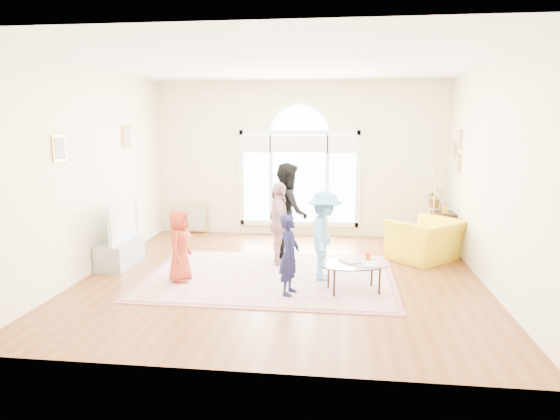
# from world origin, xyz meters

# --- Properties ---
(ground) EXTENTS (6.00, 6.00, 0.00)m
(ground) POSITION_xyz_m (0.00, 0.00, 0.00)
(ground) COLOR brown
(ground) RESTS_ON ground
(room_shell) EXTENTS (6.00, 6.00, 6.00)m
(room_shell) POSITION_xyz_m (0.01, 2.83, 1.57)
(room_shell) COLOR #FBF0C6
(room_shell) RESTS_ON ground
(area_rug) EXTENTS (3.60, 2.60, 0.02)m
(area_rug) POSITION_xyz_m (-0.20, -0.02, 0.01)
(area_rug) COLOR #C5AE96
(area_rug) RESTS_ON ground
(rug_border) EXTENTS (3.80, 2.80, 0.01)m
(rug_border) POSITION_xyz_m (-0.20, -0.02, 0.01)
(rug_border) COLOR #9C5A5E
(rug_border) RESTS_ON ground
(tv_console) EXTENTS (0.45, 1.00, 0.42)m
(tv_console) POSITION_xyz_m (-2.75, 0.30, 0.21)
(tv_console) COLOR #999CA1
(tv_console) RESTS_ON ground
(television) EXTENTS (0.17, 1.11, 0.64)m
(television) POSITION_xyz_m (-2.74, 0.30, 0.74)
(television) COLOR black
(television) RESTS_ON tv_console
(coffee_table) EXTENTS (1.12, 0.85, 0.54)m
(coffee_table) POSITION_xyz_m (1.07, -0.58, 0.40)
(coffee_table) COLOR silver
(coffee_table) RESTS_ON ground
(armchair) EXTENTS (1.46, 1.46, 0.71)m
(armchair) POSITION_xyz_m (2.34, 1.24, 0.36)
(armchair) COLOR yellow
(armchair) RESTS_ON ground
(side_cabinet) EXTENTS (0.40, 0.50, 0.70)m
(side_cabinet) POSITION_xyz_m (2.78, 2.11, 0.35)
(side_cabinet) COLOR black
(side_cabinet) RESTS_ON ground
(floor_lamp) EXTENTS (0.29, 0.29, 1.51)m
(floor_lamp) POSITION_xyz_m (2.59, 2.02, 1.28)
(floor_lamp) COLOR black
(floor_lamp) RESTS_ON ground
(plant_pedestal) EXTENTS (0.20, 0.20, 0.70)m
(plant_pedestal) POSITION_xyz_m (2.70, 2.59, 0.35)
(plant_pedestal) COLOR white
(plant_pedestal) RESTS_ON ground
(potted_plant) EXTENTS (0.39, 0.36, 0.37)m
(potted_plant) POSITION_xyz_m (2.70, 2.59, 0.89)
(potted_plant) COLOR #33722D
(potted_plant) RESTS_ON plant_pedestal
(leaning_picture) EXTENTS (0.80, 0.14, 0.62)m
(leaning_picture) POSITION_xyz_m (-2.37, 2.90, 0.00)
(leaning_picture) COLOR tan
(leaning_picture) RESTS_ON ground
(child_red) EXTENTS (0.35, 0.54, 1.08)m
(child_red) POSITION_xyz_m (-1.48, -0.42, 0.56)
(child_red) COLOR #A9371F
(child_red) RESTS_ON area_rug
(child_navy) EXTENTS (0.34, 0.45, 1.11)m
(child_navy) POSITION_xyz_m (0.19, -0.80, 0.57)
(child_navy) COLOR #15163D
(child_navy) RESTS_ON area_rug
(child_black) EXTENTS (0.80, 0.94, 1.67)m
(child_black) POSITION_xyz_m (-0.02, 1.01, 0.85)
(child_black) COLOR black
(child_black) RESTS_ON area_rug
(child_pink) EXTENTS (0.50, 0.86, 1.37)m
(child_pink) POSITION_xyz_m (-0.13, 0.66, 0.71)
(child_pink) COLOR #CC909E
(child_pink) RESTS_ON area_rug
(child_blue) EXTENTS (0.54, 0.89, 1.34)m
(child_blue) POSITION_xyz_m (0.64, -0.07, 0.69)
(child_blue) COLOR #61ADED
(child_blue) RESTS_ON area_rug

